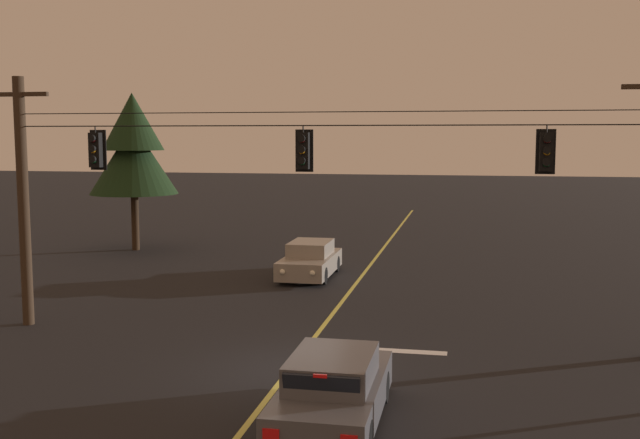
% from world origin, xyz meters
% --- Properties ---
extents(ground_plane, '(180.00, 180.00, 0.00)m').
position_xyz_m(ground_plane, '(0.00, 0.00, 0.00)').
color(ground_plane, black).
extents(lane_centre_stripe, '(0.14, 60.00, 0.01)m').
position_xyz_m(lane_centre_stripe, '(0.00, 8.74, 0.00)').
color(lane_centre_stripe, '#D1C64C').
rests_on(lane_centre_stripe, ground).
extents(stop_bar_paint, '(3.40, 0.36, 0.01)m').
position_xyz_m(stop_bar_paint, '(1.90, 2.14, 0.00)').
color(stop_bar_paint, silver).
rests_on(stop_bar_paint, ground).
extents(signal_span_assembly, '(18.77, 0.32, 7.14)m').
position_xyz_m(signal_span_assembly, '(0.00, 2.74, 3.72)').
color(signal_span_assembly, '#38281C').
rests_on(signal_span_assembly, ground).
extents(traffic_light_leftmost, '(0.48, 0.41, 1.22)m').
position_xyz_m(traffic_light_leftmost, '(-6.17, 2.72, 5.09)').
color(traffic_light_leftmost, black).
extents(traffic_light_left_inner, '(0.48, 0.41, 1.22)m').
position_xyz_m(traffic_light_left_inner, '(-0.25, 2.72, 5.09)').
color(traffic_light_left_inner, black).
extents(traffic_light_centre, '(0.48, 0.41, 1.22)m').
position_xyz_m(traffic_light_centre, '(5.90, 2.72, 5.09)').
color(traffic_light_centre, black).
extents(car_waiting_near_lane, '(1.80, 4.33, 1.39)m').
position_xyz_m(car_waiting_near_lane, '(1.59, -2.94, 0.65)').
color(car_waiting_near_lane, '#4C4C51').
rests_on(car_waiting_near_lane, ground).
extents(car_oncoming_lead, '(1.80, 4.42, 1.39)m').
position_xyz_m(car_oncoming_lead, '(-1.96, 11.56, 0.65)').
color(car_oncoming_lead, gray).
rests_on(car_oncoming_lead, ground).
extents(tree_verge_near, '(4.18, 4.18, 7.52)m').
position_xyz_m(tree_verge_near, '(-11.67, 16.65, 4.88)').
color(tree_verge_near, '#332316').
rests_on(tree_verge_near, ground).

